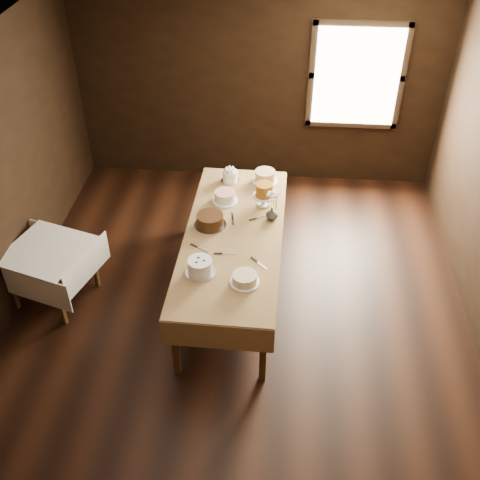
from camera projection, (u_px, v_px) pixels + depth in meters
name	position (u px, v px, depth m)	size (l,w,h in m)	color
floor	(238.00, 319.00, 6.28)	(5.00, 6.00, 0.01)	black
ceiling	(238.00, 73.00, 4.54)	(5.00, 6.00, 0.01)	beige
wall_back	(258.00, 86.00, 7.76)	(5.00, 0.02, 2.80)	black
window	(357.00, 77.00, 7.50)	(1.10, 0.05, 1.30)	#FFEABF
display_table	(233.00, 239.00, 6.17)	(1.08, 2.67, 0.82)	#402913
side_table	(48.00, 255.00, 6.19)	(1.03, 1.03, 0.69)	#402913
cake_meringue	(230.00, 176.00, 6.92)	(0.24, 0.24, 0.14)	silver
cake_speckled	(265.00, 176.00, 6.92)	(0.34, 0.34, 0.14)	white
cake_lattice	(225.00, 197.00, 6.60)	(0.32, 0.32, 0.11)	white
cake_caramel	(264.00, 196.00, 6.49)	(0.26, 0.26, 0.30)	white
cake_chocolate	(210.00, 220.00, 6.22)	(0.36, 0.36, 0.14)	silver
cake_swirl	(200.00, 267.00, 5.61)	(0.31, 0.31, 0.15)	silver
cake_cream	(245.00, 279.00, 5.51)	(0.34, 0.34, 0.10)	white
cake_server_a	(230.00, 253.00, 5.88)	(0.24, 0.03, 0.01)	silver
cake_server_b	(262.00, 265.00, 5.73)	(0.24, 0.03, 0.01)	silver
cake_server_c	(232.00, 216.00, 6.39)	(0.24, 0.03, 0.01)	silver
cake_server_d	(262.00, 217.00, 6.38)	(0.24, 0.03, 0.01)	silver
cake_server_e	(203.00, 250.00, 5.92)	(0.24, 0.03, 0.01)	silver
flower_vase	(272.00, 214.00, 6.31)	(0.14, 0.14, 0.14)	#2D2823
flower_bouquet	(272.00, 199.00, 6.19)	(0.14, 0.14, 0.20)	white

